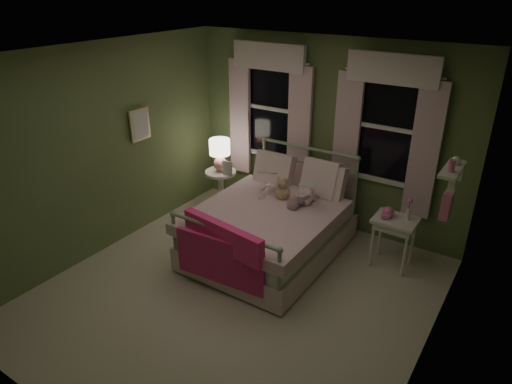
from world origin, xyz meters
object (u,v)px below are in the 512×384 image
Objects in this scene: child_right at (308,178)px; nightstand_left at (221,185)px; child_left at (270,171)px; nightstand_right at (395,226)px; table_lamp at (220,152)px; bed at (271,227)px; teddy_bear at (282,190)px.

child_right reaches higher than nightstand_left.
nightstand_right is (1.66, 0.14, -0.38)m from child_left.
table_lamp is (-1.53, 0.17, -0.01)m from child_right.
nightstand_right is at bearing 22.64° from bed.
bed is 0.76m from child_left.
child_left is 1.11m from nightstand_left.
teddy_bear is at bearing -14.71° from table_lamp.
bed is 2.86× the size of child_left.
table_lamp is at bearing -17.93° from child_left.
teddy_bear is 1.30m from table_lamp.
table_lamp is 0.74× the size of nightstand_right.
child_left is 2.25× the size of teddy_bear.
table_lamp is at bearing 179.41° from nightstand_right.
teddy_bear reaches higher than nightstand_right.
nightstand_right is (1.38, 0.57, 0.17)m from bed.
child_left is at bearing 7.44° from child_right.
bed is 3.18× the size of nightstand_right.
nightstand_left is 2.64m from nightstand_right.
child_left reaches higher than teddy_bear.
bed reaches higher than table_lamp.
nightstand_right is at bearing -165.23° from child_right.
teddy_bear reaches higher than nightstand_left.
teddy_bear is at bearing -167.75° from nightstand_right.
child_left reaches higher than nightstand_right.
bed is at bearing -25.65° from nightstand_left.
nightstand_left is at bearing 1.11° from child_right.
teddy_bear is 1.34m from nightstand_left.
bed reaches higher than teddy_bear.
table_lamp is at bearing 154.35° from bed.
child_right reaches higher than child_left.
child_right is 2.51× the size of teddy_bear.
nightstand_left is at bearing -17.93° from child_left.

